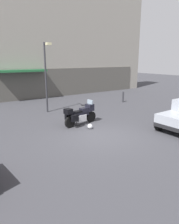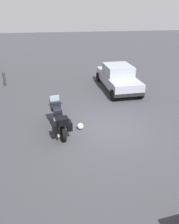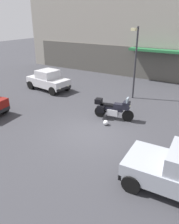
% 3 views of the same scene
% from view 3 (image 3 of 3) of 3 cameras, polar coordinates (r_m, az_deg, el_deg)
% --- Properties ---
extents(ground_plane, '(80.00, 80.00, 0.00)m').
position_cam_3_polar(ground_plane, '(11.18, 0.55, -5.37)').
color(ground_plane, '#38383D').
extents(building_facade_rear, '(29.66, 3.40, 11.43)m').
position_cam_3_polar(building_facade_rear, '(21.64, 19.74, 22.95)').
color(building_facade_rear, gray).
rests_on(building_facade_rear, ground).
extents(motorcycle, '(2.25, 0.93, 1.36)m').
position_cam_3_polar(motorcycle, '(12.49, 6.07, 0.87)').
color(motorcycle, black).
rests_on(motorcycle, ground).
extents(helmet, '(0.28, 0.28, 0.28)m').
position_cam_3_polar(helmet, '(11.92, 4.21, -2.74)').
color(helmet, silver).
rests_on(helmet, ground).
extents(car_compact_side, '(3.60, 2.05, 1.56)m').
position_cam_3_polar(car_compact_side, '(17.79, -10.56, 8.00)').
color(car_compact_side, silver).
rests_on(car_compact_side, ground).
extents(streetlamp_curbside, '(0.28, 0.94, 4.78)m').
position_cam_3_polar(streetlamp_curbside, '(15.36, 11.59, 13.70)').
color(streetlamp_curbside, '#2D2D33').
rests_on(streetlamp_curbside, ground).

